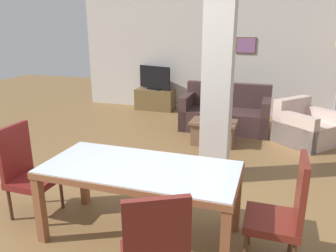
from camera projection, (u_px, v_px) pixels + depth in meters
name	position (u px, v px, depth m)	size (l,w,h in m)	color
ground_plane	(142.00, 235.00, 3.32)	(18.00, 18.00, 0.00)	brown
back_wall	(226.00, 56.00, 7.62)	(7.20, 0.09, 2.70)	beige
divider_pillar	(218.00, 81.00, 4.20)	(0.37, 0.33, 2.70)	beige
dining_table	(140.00, 180.00, 3.14)	(1.87, 0.87, 0.75)	brown
dining_chair_head_right	(284.00, 210.00, 2.77)	(0.46, 0.46, 1.02)	maroon
dining_chair_head_left	(26.00, 169.00, 3.56)	(0.46, 0.46, 1.02)	maroon
sofa	(225.00, 114.00, 6.62)	(1.72, 0.86, 0.90)	#402A29
armchair	(304.00, 128.00, 5.82)	(1.18, 1.17, 0.78)	beige
coffee_table	(213.00, 132.00, 5.80)	(0.80, 0.51, 0.42)	brown
bottle	(223.00, 119.00, 5.52)	(0.07, 0.07, 0.25)	#194C23
tv_stand	(155.00, 100.00, 8.18)	(0.96, 0.40, 0.51)	brown
tv_screen	(155.00, 78.00, 8.02)	(0.87, 0.33, 0.57)	black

